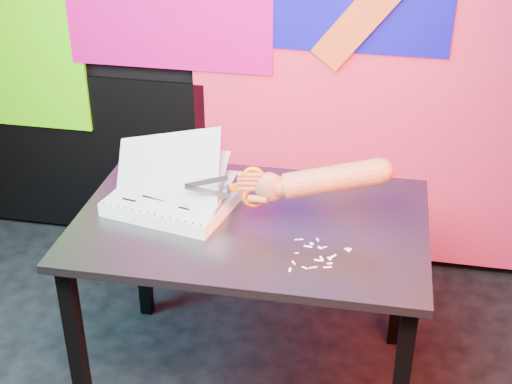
# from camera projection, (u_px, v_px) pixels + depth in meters

# --- Properties ---
(room) EXTENTS (3.01, 3.01, 2.71)m
(room) POSITION_uv_depth(u_px,v_px,m) (83.00, 109.00, 1.78)
(room) COLOR black
(room) RESTS_ON ground
(backdrop) EXTENTS (2.88, 0.05, 2.08)m
(backdrop) POSITION_uv_depth(u_px,v_px,m) (237.00, 71.00, 3.22)
(backdrop) COLOR #F4254A
(backdrop) RESTS_ON ground
(work_table) EXTENTS (1.23, 0.83, 0.75)m
(work_table) POSITION_uv_depth(u_px,v_px,m) (252.00, 240.00, 2.52)
(work_table) COLOR black
(work_table) RESTS_ON ground
(printout_stack) EXTENTS (0.47, 0.38, 0.31)m
(printout_stack) POSITION_uv_depth(u_px,v_px,m) (171.00, 200.00, 2.53)
(printout_stack) COLOR silver
(printout_stack) RESTS_ON work_table
(scissors) EXTENTS (0.27, 0.06, 0.15)m
(scissors) POSITION_uv_depth(u_px,v_px,m) (247.00, 187.00, 2.39)
(scissors) COLOR silver
(scissors) RESTS_ON printout_stack
(hand_forearm) EXTENTS (0.50, 0.14, 0.17)m
(hand_forearm) POSITION_uv_depth(u_px,v_px,m) (322.00, 180.00, 2.37)
(hand_forearm) COLOR #A75D3C
(hand_forearm) RESTS_ON work_table
(paper_clippings) EXTENTS (0.19, 0.21, 0.00)m
(paper_clippings) POSITION_uv_depth(u_px,v_px,m) (319.00, 255.00, 2.28)
(paper_clippings) COLOR white
(paper_clippings) RESTS_ON work_table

